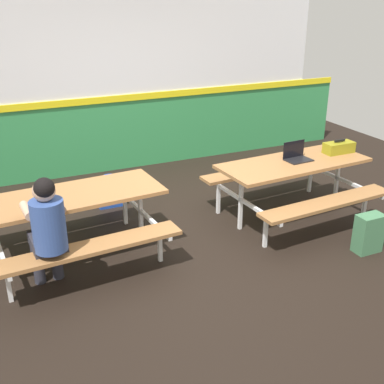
# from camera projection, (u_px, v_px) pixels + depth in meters

# --- Properties ---
(ground_plane) EXTENTS (10.00, 10.00, 0.02)m
(ground_plane) POSITION_uv_depth(u_px,v_px,m) (197.00, 240.00, 5.61)
(ground_plane) COLOR black
(accent_backdrop) EXTENTS (8.00, 0.14, 2.60)m
(accent_backdrop) POSITION_uv_depth(u_px,v_px,m) (122.00, 91.00, 7.43)
(accent_backdrop) COLOR #338C4C
(accent_backdrop) RESTS_ON ground
(picnic_table_left) EXTENTS (1.94, 1.67, 0.74)m
(picnic_table_left) POSITION_uv_depth(u_px,v_px,m) (72.00, 209.00, 5.01)
(picnic_table_left) COLOR #9E6B3D
(picnic_table_left) RESTS_ON ground
(picnic_table_right) EXTENTS (1.94, 1.67, 0.74)m
(picnic_table_right) POSITION_uv_depth(u_px,v_px,m) (293.00, 174.00, 5.97)
(picnic_table_right) COLOR #9E6B3D
(picnic_table_right) RESTS_ON ground
(student_nearer) EXTENTS (0.38, 0.53, 1.21)m
(student_nearer) POSITION_uv_depth(u_px,v_px,m) (47.00, 226.00, 4.35)
(student_nearer) COLOR #2D2D38
(student_nearer) RESTS_ON ground
(laptop_dark) EXTENTS (0.33, 0.24, 0.22)m
(laptop_dark) POSITION_uv_depth(u_px,v_px,m) (297.00, 156.00, 5.95)
(laptop_dark) COLOR black
(laptop_dark) RESTS_ON picnic_table_right
(toolbox_grey) EXTENTS (0.40, 0.18, 0.18)m
(toolbox_grey) POSITION_uv_depth(u_px,v_px,m) (339.00, 148.00, 6.19)
(toolbox_grey) COLOR olive
(toolbox_grey) RESTS_ON picnic_table_right
(backpack_dark) EXTENTS (0.30, 0.22, 0.44)m
(backpack_dark) POSITION_uv_depth(u_px,v_px,m) (368.00, 233.00, 5.28)
(backpack_dark) COLOR #3F724C
(backpack_dark) RESTS_ON ground
(tote_bag_bright) EXTENTS (0.34, 0.21, 0.43)m
(tote_bag_bright) POSITION_uv_depth(u_px,v_px,m) (111.00, 193.00, 6.40)
(tote_bag_bright) COLOR #1E47B2
(tote_bag_bright) RESTS_ON ground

